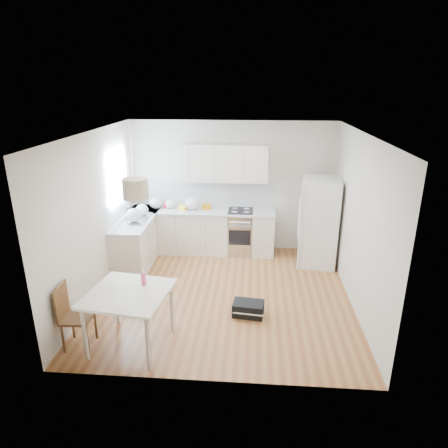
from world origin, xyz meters
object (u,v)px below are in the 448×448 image
(dining_table, at_px, (129,298))
(gym_bag, at_px, (248,309))
(refrigerator, at_px, (319,222))
(dining_chair, at_px, (78,316))

(dining_table, relative_size, gym_bag, 2.48)
(refrigerator, relative_size, dining_chair, 1.87)
(dining_chair, xyz_separation_m, gym_bag, (2.27, 0.93, -0.35))
(dining_table, bearing_deg, gym_bag, 36.71)
(dining_table, xyz_separation_m, dining_chair, (-0.70, -0.08, -0.26))
(refrigerator, xyz_separation_m, gym_bag, (-1.32, -2.06, -0.74))
(refrigerator, relative_size, dining_table, 1.47)
(dining_table, distance_m, gym_bag, 1.89)
(dining_table, bearing_deg, refrigerator, 53.32)
(refrigerator, xyz_separation_m, dining_table, (-2.90, -2.91, -0.13))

